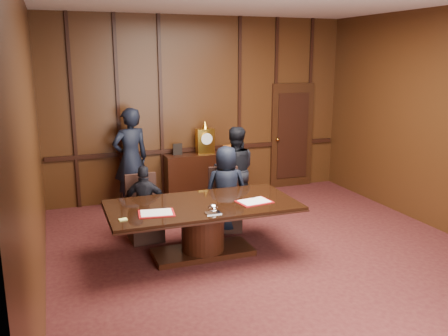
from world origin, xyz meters
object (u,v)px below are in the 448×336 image
sideboard (205,174)px  signatory_right (226,189)px  witness_left (131,159)px  witness_right (235,170)px  signatory_left (145,204)px  conference_table (203,221)px

sideboard → signatory_right: (-0.25, -1.85, 0.21)m
sideboard → witness_left: size_ratio=0.86×
witness_left → witness_right: bearing=138.3°
signatory_left → witness_left: 1.72m
sideboard → conference_table: (-0.90, -2.65, 0.02)m
sideboard → signatory_left: size_ratio=1.36×
witness_right → conference_table: bearing=69.5°
sideboard → signatory_right: bearing=-97.7°
signatory_left → sideboard: bearing=-111.6°
witness_left → witness_right: witness_left is taller
conference_table → signatory_right: bearing=50.9°
conference_table → signatory_left: (-0.65, 0.80, 0.08)m
sideboard → witness_right: bearing=-79.2°
signatory_left → signatory_right: (1.30, 0.00, 0.11)m
sideboard → witness_left: (-1.47, -0.16, 0.44)m
signatory_right → witness_right: 0.91m
conference_table → witness_right: (1.10, 1.59, 0.27)m
witness_left → signatory_right: bearing=112.5°
sideboard → conference_table: size_ratio=0.61×
signatory_right → witness_left: (-1.22, 1.69, 0.24)m
conference_table → signatory_left: bearing=129.1°
sideboard → signatory_right: 1.88m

